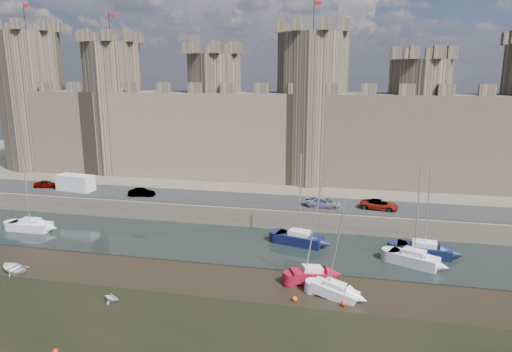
% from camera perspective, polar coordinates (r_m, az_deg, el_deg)
% --- Properties ---
extents(water_channel, '(160.00, 12.00, 0.08)m').
position_cam_1_polar(water_channel, '(53.30, 1.88, -8.84)').
color(water_channel, black).
rests_on(water_channel, ground).
extents(quay, '(160.00, 60.00, 2.50)m').
position_cam_1_polar(quay, '(87.16, 6.15, 0.59)').
color(quay, '#4C443A').
rests_on(quay, ground).
extents(road, '(160.00, 7.00, 0.10)m').
position_cam_1_polar(road, '(61.82, 3.57, -3.29)').
color(road, black).
rests_on(road, quay).
extents(castle, '(108.50, 11.00, 29.00)m').
position_cam_1_polar(castle, '(73.76, 4.83, 6.58)').
color(castle, '#42382B').
rests_on(castle, quay).
extents(car_0, '(3.76, 2.15, 1.20)m').
position_cam_1_polar(car_0, '(76.17, -24.74, -0.93)').
color(car_0, gray).
rests_on(car_0, quay).
extents(car_1, '(3.80, 1.80, 1.20)m').
position_cam_1_polar(car_1, '(66.40, -14.11, -2.02)').
color(car_1, gray).
rests_on(car_1, quay).
extents(car_2, '(4.68, 2.07, 1.33)m').
position_cam_1_polar(car_2, '(59.91, 8.49, -3.33)').
color(car_2, gray).
rests_on(car_2, quay).
extents(car_3, '(5.08, 3.02, 1.32)m').
position_cam_1_polar(car_3, '(60.51, 15.16, -3.49)').
color(car_3, gray).
rests_on(car_3, quay).
extents(van, '(5.80, 3.01, 2.42)m').
position_cam_1_polar(van, '(72.37, -21.62, -0.83)').
color(van, silver).
rests_on(van, quay).
extents(sailboat_0, '(5.23, 2.07, 9.76)m').
position_cam_1_polar(sailboat_0, '(64.84, -26.35, -5.53)').
color(sailboat_0, silver).
rests_on(sailboat_0, ground).
extents(sailboat_1, '(5.73, 3.34, 10.78)m').
position_cam_1_polar(sailboat_1, '(53.86, 5.43, -7.75)').
color(sailboat_1, black).
rests_on(sailboat_1, ground).
extents(sailboat_2, '(5.31, 3.84, 10.70)m').
position_cam_1_polar(sailboat_2, '(50.94, 19.11, -9.68)').
color(sailboat_2, silver).
rests_on(sailboat_2, ground).
extents(sailboat_3, '(5.97, 3.07, 9.99)m').
position_cam_1_polar(sailboat_3, '(53.95, 20.28, -8.57)').
color(sailboat_3, black).
rests_on(sailboat_3, ground).
extents(sailboat_4, '(4.57, 3.28, 9.96)m').
position_cam_1_polar(sailboat_4, '(45.23, 7.04, -12.12)').
color(sailboat_4, maroon).
rests_on(sailboat_4, ground).
extents(sailboat_5, '(4.46, 2.86, 8.99)m').
position_cam_1_polar(sailboat_5, '(42.78, 9.81, -13.87)').
color(sailboat_5, silver).
rests_on(sailboat_5, ground).
extents(dinghy_3, '(1.65, 1.48, 0.77)m').
position_cam_1_polar(dinghy_3, '(43.44, -17.63, -14.29)').
color(dinghy_3, silver).
rests_on(dinghy_3, ground).
extents(dinghy_6, '(3.69, 3.13, 0.65)m').
position_cam_1_polar(dinghy_6, '(53.14, -28.05, -10.18)').
color(dinghy_6, silver).
rests_on(dinghy_6, ground).
extents(buoy_0, '(0.39, 0.39, 0.39)m').
position_cam_1_polar(buoy_0, '(37.97, -23.80, -19.40)').
color(buoy_0, red).
rests_on(buoy_0, ground).
extents(buoy_1, '(0.46, 0.46, 0.46)m').
position_cam_1_polar(buoy_1, '(41.79, 4.86, -15.06)').
color(buoy_1, '#E5590A').
rests_on(buoy_1, ground).
extents(buoy_3, '(0.46, 0.46, 0.46)m').
position_cam_1_polar(buoy_3, '(41.62, 10.89, -15.40)').
color(buoy_3, '#FF1B0B').
rests_on(buoy_3, ground).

